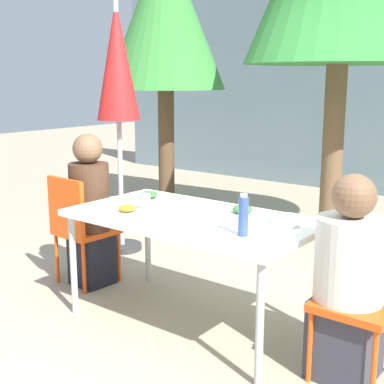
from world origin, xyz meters
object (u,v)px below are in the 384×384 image
at_px(person_left, 90,213).
at_px(person_right, 348,285).
at_px(chair_left, 78,223).
at_px(salad_bowl, 287,220).
at_px(drinking_cup, 145,201).
at_px(closed_umbrella, 118,70).
at_px(bottle, 243,216).
at_px(chair_right, 363,286).
at_px(tree_behind_left, 165,14).

bearing_deg(person_left, person_right, 1.71).
height_order(chair_left, salad_bowl, chair_left).
bearing_deg(person_right, chair_left, 0.40).
xyz_separation_m(chair_left, person_right, (2.13, 0.01, 0.02)).
bearing_deg(drinking_cup, person_right, 2.66).
relative_size(chair_left, closed_umbrella, 0.38).
relative_size(chair_left, bottle, 3.64).
relative_size(chair_right, drinking_cup, 8.13).
height_order(chair_left, chair_right, same).
height_order(chair_right, salad_bowl, chair_right).
height_order(person_left, closed_umbrella, closed_umbrella).
bearing_deg(closed_umbrella, tree_behind_left, 117.61).
bearing_deg(bottle, salad_bowl, 75.91).
xyz_separation_m(person_left, drinking_cup, (0.70, -0.13, 0.21)).
height_order(chair_left, closed_umbrella, closed_umbrella).
distance_m(chair_right, salad_bowl, 0.57).
xyz_separation_m(person_right, tree_behind_left, (-3.37, 2.48, 1.81)).
bearing_deg(closed_umbrella, chair_left, -65.68).
xyz_separation_m(bottle, salad_bowl, (0.09, 0.34, -0.09)).
bearing_deg(person_left, closed_umbrella, 123.30).
height_order(bottle, tree_behind_left, tree_behind_left).
bearing_deg(chair_right, drinking_cup, 5.91).
bearing_deg(chair_left, closed_umbrella, 117.89).
xyz_separation_m(drinking_cup, tree_behind_left, (-2.00, 2.54, 1.54)).
bearing_deg(chair_right, person_left, 0.49).
bearing_deg(tree_behind_left, chair_left, -63.47).
bearing_deg(salad_bowl, chair_right, -9.40).
bearing_deg(chair_right, closed_umbrella, -16.03).
xyz_separation_m(closed_umbrella, tree_behind_left, (-0.87, 1.66, 0.67)).
bearing_deg(chair_left, person_right, 3.83).
height_order(drinking_cup, tree_behind_left, tree_behind_left).
bearing_deg(person_right, tree_behind_left, -36.17).
bearing_deg(person_right, bottle, 18.69).
distance_m(closed_umbrella, tree_behind_left, 1.99).
distance_m(closed_umbrella, drinking_cup, 1.68).
relative_size(person_right, tree_behind_left, 0.34).
bearing_deg(chair_left, tree_behind_left, 120.10).
relative_size(chair_right, person_right, 0.77).
relative_size(chair_right, salad_bowl, 5.01).
bearing_deg(tree_behind_left, person_right, -36.32).
bearing_deg(person_left, chair_right, 3.92).
distance_m(chair_right, drinking_cup, 1.46).
bearing_deg(bottle, person_right, 18.55).
height_order(bottle, salad_bowl, bottle).
bearing_deg(person_right, closed_umbrella, -18.01).
relative_size(closed_umbrella, salad_bowl, 13.17).
xyz_separation_m(chair_right, person_right, (-0.05, -0.08, 0.02)).
distance_m(chair_left, closed_umbrella, 1.47).
bearing_deg(chair_right, salad_bowl, -9.26).
bearing_deg(chair_left, salad_bowl, 9.47).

